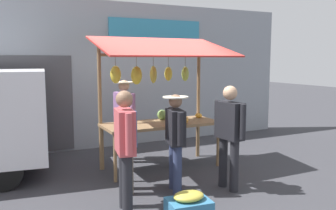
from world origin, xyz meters
name	(u,v)px	position (x,y,z in m)	size (l,w,h in m)	color
ground_plane	(161,168)	(0.00, 0.00, 0.00)	(40.00, 40.00, 0.00)	#38383D
street_backdrop	(121,75)	(0.04, -2.20, 1.70)	(9.00, 0.30, 3.40)	#8C939E
market_stall	(160,87)	(0.00, -0.05, 1.55)	(2.50, 1.46, 2.50)	olive
vendor_with_sunhat	(124,114)	(0.47, -0.75, 0.98)	(0.43, 0.69, 1.66)	#4C4C51
shopper_with_ponytail	(126,137)	(1.02, 0.91, 0.88)	(0.26, 0.67, 1.54)	#726656
shopper_in_striped_shirt	(229,130)	(-0.49, 1.50, 0.97)	(0.25, 0.71, 1.66)	#232328
shopper_with_shopping_bag	(125,142)	(1.28, 1.59, 0.97)	(0.30, 0.70, 1.67)	#232328
shopper_in_grey_tee	(175,135)	(0.32, 1.21, 0.90)	(0.40, 0.65, 1.54)	navy
produce_crate_near	(189,207)	(0.63, 2.19, 0.17)	(0.59, 0.47, 0.37)	teal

